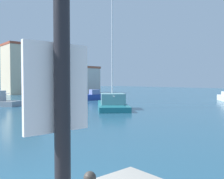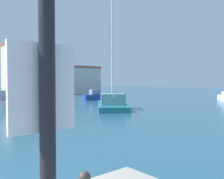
# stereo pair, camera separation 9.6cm
# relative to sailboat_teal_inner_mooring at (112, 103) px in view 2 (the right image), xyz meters

# --- Properties ---
(water) EXTENTS (160.00, 160.00, 0.00)m
(water) POSITION_rel_sailboat_teal_inner_mooring_xyz_m (-0.25, 5.52, -0.58)
(water) COLOR #285670
(water) RESTS_ON ground
(sailboat_teal_inner_mooring) EXTENTS (7.43, 8.57, 12.03)m
(sailboat_teal_inner_mooring) POSITION_rel_sailboat_teal_inner_mooring_xyz_m (0.00, 0.00, 0.00)
(sailboat_teal_inner_mooring) COLOR #1E707A
(sailboat_teal_inner_mooring) RESTS_ON water
(motorboat_blue_outer_mooring) EXTENTS (4.35, 2.12, 1.60)m
(motorboat_blue_outer_mooring) POSITION_rel_sailboat_teal_inner_mooring_xyz_m (5.72, 10.51, -0.02)
(motorboat_blue_outer_mooring) COLOR #233D93
(motorboat_blue_outer_mooring) RESTS_ON water
(waterfront_apartments) EXTENTS (6.64, 6.56, 11.03)m
(waterfront_apartments) POSITION_rel_sailboat_teal_inner_mooring_xyz_m (3.24, 34.85, 4.94)
(waterfront_apartments) COLOR beige
(waterfront_apartments) RESTS_ON ground
(yacht_club) EXTENTS (13.14, 6.57, 6.35)m
(yacht_club) POSITION_rel_sailboat_teal_inner_mooring_xyz_m (12.88, 29.94, 2.60)
(yacht_club) COLOR beige
(yacht_club) RESTS_ON ground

